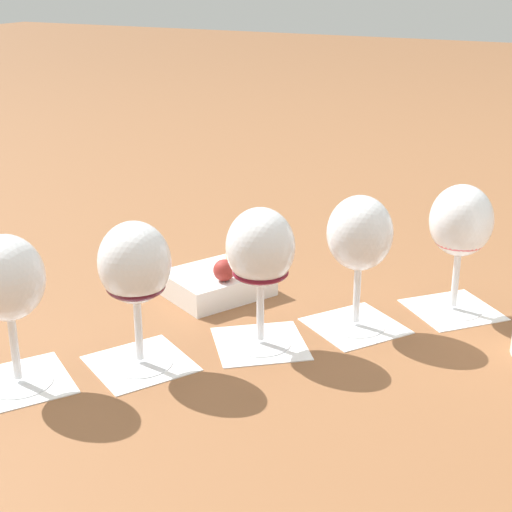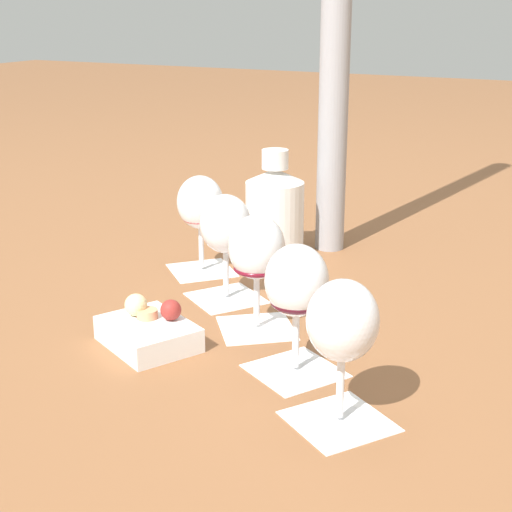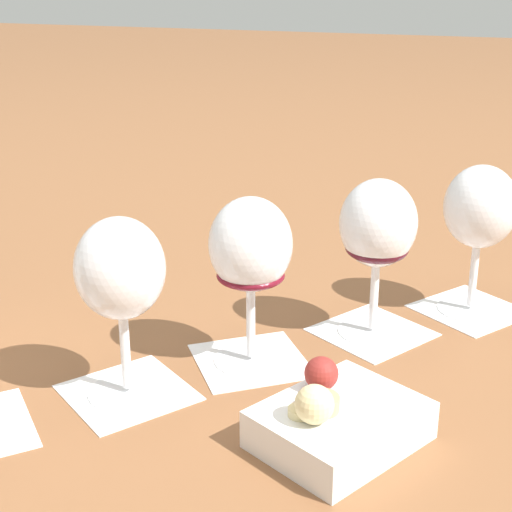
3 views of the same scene
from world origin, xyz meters
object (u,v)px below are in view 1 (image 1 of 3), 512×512
Objects in this scene: wine_glass_4 at (7,286)px; snack_dish at (220,280)px; wine_glass_0 at (461,227)px; wine_glass_2 at (261,253)px; wine_glass_1 at (360,240)px; wine_glass_3 at (135,270)px.

wine_glass_4 is 0.34m from snack_dish.
wine_glass_2 is (0.19, 0.20, 0.00)m from wine_glass_0.
wine_glass_1 and wine_glass_3 have the same top height.
wine_glass_0 is at bearing -132.76° from wine_glass_2.
snack_dish is at bearing -103.91° from wine_glass_4.
wine_glass_1 is 1.00× the size of wine_glass_4.
wine_glass_0 is 1.00× the size of wine_glass_1.
wine_glass_3 is at bearing 94.35° from snack_dish.
wine_glass_0 is 0.43m from wine_glass_3.
snack_dish is (0.21, -0.01, -0.10)m from wine_glass_1.
wine_glass_3 is (0.19, 0.21, -0.00)m from wine_glass_1.
wine_glass_0 is 1.00× the size of wine_glass_2.
wine_glass_0 reaches higher than snack_dish.
wine_glass_4 is at bearing 45.85° from wine_glass_3.
wine_glass_1 reaches higher than snack_dish.
wine_glass_1 is at bearing -132.31° from wine_glass_3.
wine_glass_3 is 1.00× the size of wine_glass_4.
wine_glass_0 and wine_glass_4 have the same top height.
wine_glass_1 and wine_glass_2 have the same top height.
wine_glass_0 is at bearing -133.45° from wine_glass_1.
wine_glass_4 is (0.39, 0.41, 0.00)m from wine_glass_0.
wine_glass_0 and wine_glass_3 have the same top height.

